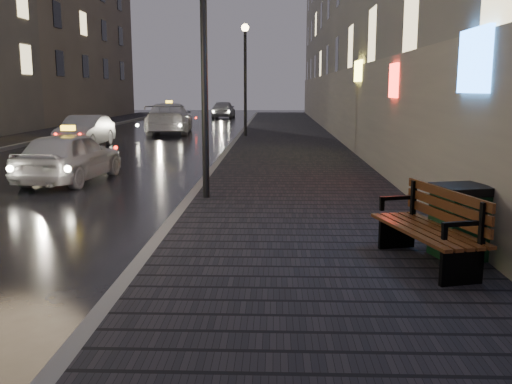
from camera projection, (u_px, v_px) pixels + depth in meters
sidewalk at (288, 139)px, 26.76m from camera, size 4.60×58.00×0.15m
curb at (237, 139)px, 26.84m from camera, size 0.20×58.00×0.15m
sidewalk_far at (24, 138)px, 27.17m from camera, size 2.40×58.00×0.15m
curb_far at (51, 138)px, 27.13m from camera, size 0.20×58.00×0.15m
building_near at (349, 8)px, 29.44m from camera, size 1.80×50.00×13.00m
building_far_c at (59, 48)px, 44.07m from camera, size 6.00×22.00×11.00m
lamp_near at (204, 34)px, 11.47m from camera, size 0.36×0.36×5.28m
lamp_far at (245, 66)px, 27.20m from camera, size 0.36×0.36×5.28m
bench at (432, 227)px, 7.38m from camera, size 1.16×2.05×0.99m
trash_bin at (460, 221)px, 7.67m from camera, size 0.79×0.79×1.00m
taxi_near at (70, 156)px, 14.90m from camera, size 1.98×4.07×1.34m
car_left_mid at (85, 131)px, 23.67m from camera, size 1.43×4.02×1.32m
taxi_mid at (169, 118)px, 31.14m from camera, size 2.82×5.86×1.65m
car_far at (223, 109)px, 47.21m from camera, size 1.78×4.29×1.45m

